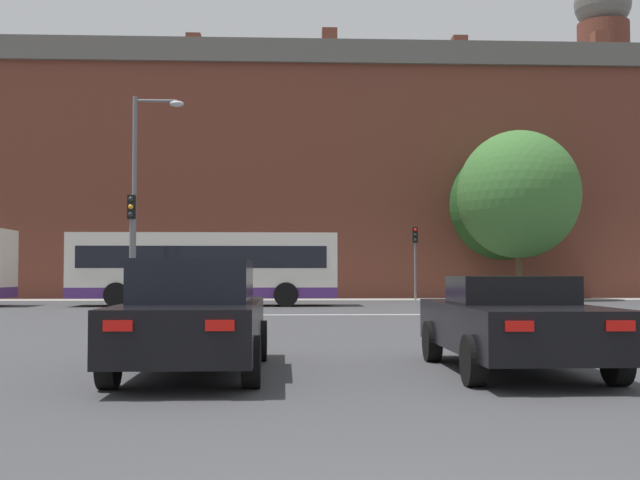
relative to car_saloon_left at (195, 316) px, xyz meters
The scene contains 13 objects.
stop_line_strip 15.39m from the car_saloon_left, 82.47° to the left, with size 8.82×0.30×0.01m, color silver.
far_pavement 29.99m from the car_saloon_left, 86.15° to the left, with size 69.80×2.50×0.01m, color #A09B91.
brick_civic_building 39.63m from the car_saloon_left, 83.53° to the left, with size 42.26×13.69×20.59m.
car_saloon_left is the anchor object (origin of this frame).
car_roadster_right 4.47m from the car_saloon_left, ahead, with size 2.02×4.54×1.35m.
bus_crossing_lead 22.64m from the car_saloon_left, 95.27° to the left, with size 11.02×2.69×3.03m.
traffic_light_near_left 16.17m from the car_saloon_left, 103.83° to the left, with size 0.26×0.31×3.98m.
traffic_light_far_right 30.40m from the car_saloon_left, 74.84° to the left, with size 0.26×0.31×3.71m.
street_lamp_junction 18.19m from the car_saloon_left, 102.35° to the left, with size 1.81×0.36×7.69m.
pedestrian_waiting 31.13m from the car_saloon_left, 101.24° to the left, with size 0.27×0.43×1.60m.
pedestrian_walking_east 29.81m from the car_saloon_left, 92.28° to the left, with size 0.24×0.40×1.64m.
tree_by_building 36.12m from the car_saloon_left, 68.35° to the left, with size 6.22×6.22×8.42m.
tree_kerbside 32.47m from the car_saloon_left, 65.57° to the left, with size 6.26×6.26×8.70m.
Camera 1 is at (-0.78, -4.08, 1.40)m, focal length 45.00 mm.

